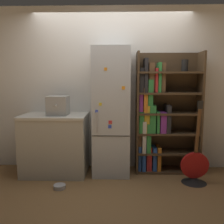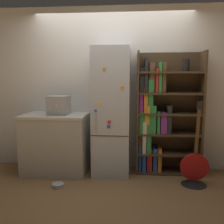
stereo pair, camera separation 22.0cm
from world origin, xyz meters
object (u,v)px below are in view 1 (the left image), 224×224
(refrigerator, at_px, (111,112))
(pet_bowl, at_px, (60,186))
(bookshelf, at_px, (159,116))
(espresso_machine, at_px, (58,105))
(guitar, at_px, (194,171))

(refrigerator, xyz_separation_m, pet_bowl, (-0.68, -0.61, -0.93))
(bookshelf, relative_size, espresso_machine, 4.97)
(bookshelf, height_order, pet_bowl, bookshelf)
(pet_bowl, bearing_deg, bookshelf, 27.33)
(bookshelf, bearing_deg, guitar, -47.11)
(pet_bowl, bearing_deg, refrigerator, 41.84)
(espresso_machine, xyz_separation_m, pet_bowl, (0.12, -0.55, -1.04))
(pet_bowl, bearing_deg, guitar, 7.62)
(refrigerator, distance_m, guitar, 1.47)
(refrigerator, xyz_separation_m, espresso_machine, (-0.80, -0.06, 0.10))
(bookshelf, distance_m, pet_bowl, 1.81)
(bookshelf, distance_m, guitar, 0.97)
(guitar, bearing_deg, refrigerator, 163.24)
(espresso_machine, height_order, pet_bowl, espresso_machine)
(guitar, height_order, pet_bowl, guitar)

